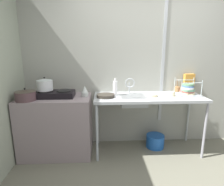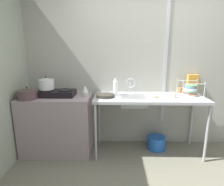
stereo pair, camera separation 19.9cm
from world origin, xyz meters
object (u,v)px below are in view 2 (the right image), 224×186
object	(u,v)px
bucket_on_floor	(156,143)
percolator	(85,91)
stove	(56,93)
utensil_jar	(180,90)
bottle_by_sink	(115,88)
frying_pan	(105,96)
cup_by_rack	(174,95)
small_bowl_on_drainboard	(153,96)
cereal_box	(192,84)
dish_rack	(190,91)
sink_basin	(133,101)
pot_beside_stove	(27,94)
faucet	(131,84)
pot_on_left_burner	(46,84)

from	to	relation	value
bucket_on_floor	percolator	bearing A→B (deg)	-176.47
stove	utensil_jar	bearing A→B (deg)	7.29
bottle_by_sink	bucket_on_floor	world-z (taller)	bottle_by_sink
percolator	bucket_on_floor	bearing A→B (deg)	3.53
frying_pan	cup_by_rack	distance (m)	1.01
small_bowl_on_drainboard	cereal_box	bearing A→B (deg)	23.61
percolator	cereal_box	distance (m)	1.72
small_bowl_on_drainboard	dish_rack	bearing A→B (deg)	7.97
cup_by_rack	utensil_jar	distance (m)	0.34
percolator	dish_rack	bearing A→B (deg)	1.15
sink_basin	bucket_on_floor	size ratio (longest dim) A/B	1.32
cup_by_rack	cereal_box	world-z (taller)	cereal_box
frying_pan	bottle_by_sink	xyz separation A→B (m)	(0.15, 0.11, 0.10)
pot_beside_stove	cereal_box	distance (m)	2.54
pot_beside_stove	faucet	size ratio (longest dim) A/B	1.09
frying_pan	bottle_by_sink	world-z (taller)	bottle_by_sink
dish_rack	cup_by_rack	world-z (taller)	dish_rack
stove	utensil_jar	size ratio (longest dim) A/B	2.66
percolator	cup_by_rack	distance (m)	1.32
frying_pan	dish_rack	distance (m)	1.28
faucet	pot_beside_stove	bearing A→B (deg)	-168.29
pot_beside_stove	percolator	size ratio (longest dim) A/B	1.71
cup_by_rack	bottle_by_sink	world-z (taller)	bottle_by_sink
pot_on_left_burner	cup_by_rack	bearing A→B (deg)	-1.23
faucet	cereal_box	bearing A→B (deg)	7.17
bottle_by_sink	stove	bearing A→B (deg)	-175.67
frying_pan	cereal_box	distance (m)	1.43
stove	dish_rack	world-z (taller)	dish_rack
cereal_box	utensil_jar	bearing A→B (deg)	177.15
pot_beside_stove	stove	bearing A→B (deg)	26.09
pot_beside_stove	bucket_on_floor	world-z (taller)	pot_beside_stove
cup_by_rack	dish_rack	bearing A→B (deg)	17.63
cup_by_rack	percolator	bearing A→B (deg)	177.76
stove	dish_rack	distance (m)	2.03
pot_on_left_burner	cereal_box	size ratio (longest dim) A/B	0.77
sink_basin	utensil_jar	size ratio (longest dim) A/B	1.83
stove	sink_basin	world-z (taller)	stove
faucet	dish_rack	distance (m)	0.90
percolator	faucet	bearing A→B (deg)	10.10
bucket_on_floor	utensil_jar	bearing A→B (deg)	24.27
stove	bottle_by_sink	size ratio (longest dim) A/B	2.14
pot_beside_stove	bucket_on_floor	size ratio (longest dim) A/B	0.95
stove	bucket_on_floor	size ratio (longest dim) A/B	1.92
stove	dish_rack	size ratio (longest dim) A/B	1.73
faucet	frying_pan	xyz separation A→B (m)	(-0.38, -0.17, -0.14)
percolator	small_bowl_on_drainboard	size ratio (longest dim) A/B	1.12
pot_on_left_burner	frying_pan	size ratio (longest dim) A/B	0.86
cup_by_rack	bucket_on_floor	size ratio (longest dim) A/B	0.25
dish_rack	utensil_jar	distance (m)	0.22
sink_basin	faucet	xyz separation A→B (m)	(-0.04, 0.15, 0.23)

